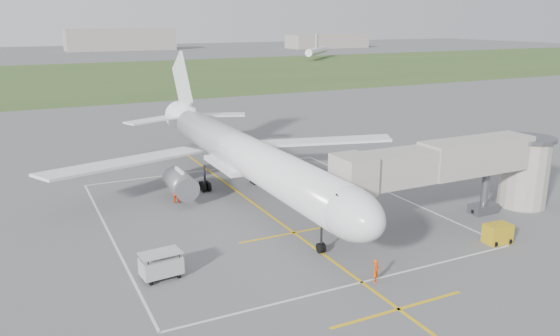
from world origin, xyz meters
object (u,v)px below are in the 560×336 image
ramp_worker_wing (176,193)px  airliner (244,155)px  ramp_worker_nose (376,271)px  gpu_unit (498,234)px  baggage_cart (161,265)px  jet_bridge (469,167)px

ramp_worker_wing → airliner: bearing=-157.5°
airliner → ramp_worker_nose: airliner is taller
gpu_unit → baggage_cart: 26.48m
baggage_cart → ramp_worker_wing: ramp_worker_wing is taller
airliner → ramp_worker_wing: size_ratio=24.05×
baggage_cart → ramp_worker_wing: size_ratio=1.49×
airliner → ramp_worker_nose: size_ratio=28.40×
ramp_worker_nose → ramp_worker_wing: bearing=75.0°
baggage_cart → ramp_worker_nose: 14.80m
gpu_unit → baggage_cart: bearing=171.7°
jet_bridge → ramp_worker_wing: 27.60m
jet_bridge → ramp_worker_nose: bearing=-155.2°
ramp_worker_nose → ramp_worker_wing: (-7.56, 22.53, 0.15)m
gpu_unit → baggage_cart: baggage_cart is taller
airliner → ramp_worker_wing: (-6.69, 1.42, -3.42)m
baggage_cart → ramp_worker_wing: bearing=65.2°
gpu_unit → airliner: bearing=129.0°
gpu_unit → baggage_cart: size_ratio=0.76×
ramp_worker_nose → ramp_worker_wing: size_ratio=0.85×
baggage_cart → airliner: bearing=43.8°
jet_bridge → ramp_worker_wing: jet_bridge is taller
jet_bridge → baggage_cart: bearing=179.5°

